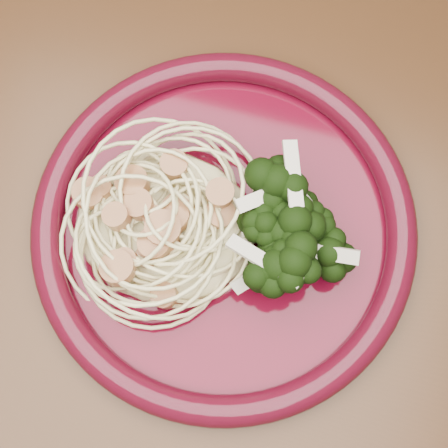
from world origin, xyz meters
TOP-DOWN VIEW (x-y plane):
  - dining_table at (0.00, 0.00)m, footprint 1.20×0.80m
  - dinner_plate at (0.01, 0.07)m, footprint 0.37×0.37m
  - spaghetti_pile at (-0.03, 0.06)m, footprint 0.17×0.16m
  - scallop_cluster at (-0.03, 0.06)m, footprint 0.16×0.16m
  - broccoli_pile at (0.07, 0.08)m, footprint 0.12×0.16m
  - onion_garnish at (0.07, 0.08)m, footprint 0.08×0.10m

SIDE VIEW (x-z plane):
  - dining_table at x=0.00m, z-range 0.28..1.03m
  - dinner_plate at x=0.01m, z-range 0.75..0.77m
  - spaghetti_pile at x=-0.03m, z-range 0.76..0.79m
  - broccoli_pile at x=0.07m, z-range 0.76..0.81m
  - scallop_cluster at x=-0.03m, z-range 0.79..0.83m
  - onion_garnish at x=0.07m, z-range 0.78..0.84m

